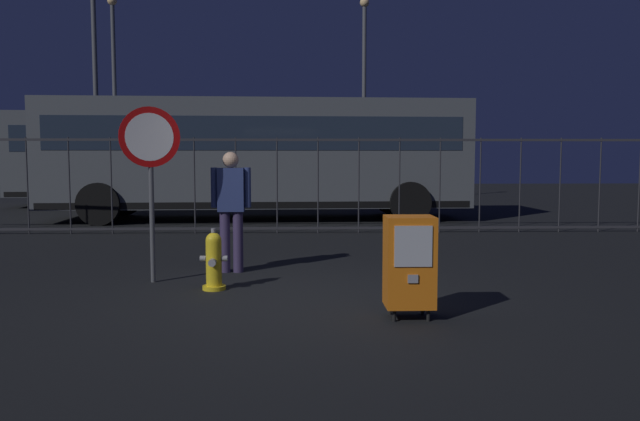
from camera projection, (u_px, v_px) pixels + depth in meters
The scene contains 11 objects.
ground_plane at pixel (297, 299), 7.18m from camera, with size 60.00×60.00×0.00m, color black.
fire_hydrant at pixel (214, 261), 7.64m from camera, with size 0.33×0.31×0.75m.
newspaper_box_primary at pixel (409, 261), 6.28m from camera, with size 0.48×0.42×1.02m.
stop_sign at pixel (150, 157), 7.98m from camera, with size 0.71×0.31×2.23m.
pedestrian at pixel (231, 204), 8.75m from camera, with size 0.55×0.22×1.67m.
fence_barrier at pixel (298, 185), 13.27m from camera, with size 18.03×0.04×2.00m.
bus_near at pixel (258, 152), 16.16m from camera, with size 10.59×3.10×3.00m.
bus_far at pixel (180, 153), 20.95m from camera, with size 10.66×3.39×3.00m.
street_light_near_left at pixel (95, 52), 18.20m from camera, with size 0.32×0.32×8.06m.
street_light_near_right at pixel (114, 84), 21.29m from camera, with size 0.32×0.32×6.92m.
street_light_far_left at pixel (364, 85), 21.60m from camera, with size 0.32×0.32×6.94m.
Camera 1 is at (0.02, -7.07, 1.61)m, focal length 35.64 mm.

